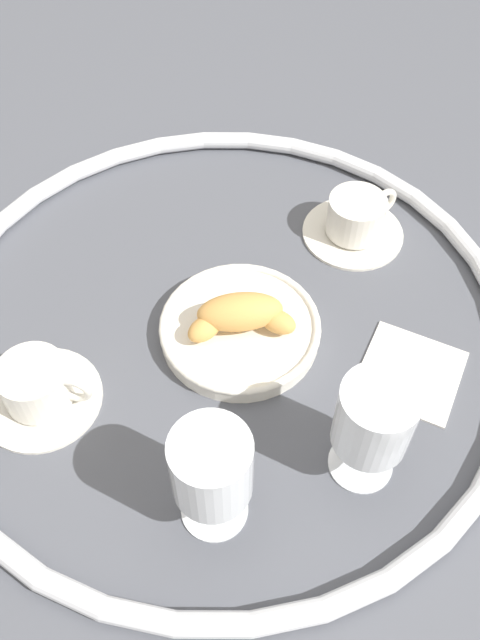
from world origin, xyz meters
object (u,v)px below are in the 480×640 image
at_px(coffee_cup_near, 38,388).
at_px(folded_napkin, 411,372).
at_px(pastry_plate, 240,329).
at_px(coffee_cup_far, 356,220).
at_px(juice_glass_left, 374,421).
at_px(croissant_large, 240,315).
at_px(juice_glass_right, 212,471).

relative_size(coffee_cup_near, folded_napkin, 1.24).
height_order(pastry_plate, coffee_cup_near, coffee_cup_near).
height_order(coffee_cup_far, juice_glass_left, juice_glass_left).
bearing_deg(coffee_cup_far, coffee_cup_near, 29.40).
bearing_deg(folded_napkin, pastry_plate, -20.73).
bearing_deg(croissant_large, juice_glass_right, 77.75).
bearing_deg(croissant_large, coffee_cup_far, -136.90).
bearing_deg(juice_glass_right, coffee_cup_near, -38.54).
bearing_deg(coffee_cup_far, folded_napkin, 95.60).
distance_m(pastry_plate, croissant_large, 0.03).
distance_m(pastry_plate, folded_napkin, 0.20).
distance_m(croissant_large, coffee_cup_near, 0.24).
height_order(pastry_plate, croissant_large, croissant_large).
bearing_deg(juice_glass_left, juice_glass_right, 12.84).
relative_size(croissant_large, juice_glass_left, 0.98).
xyz_separation_m(croissant_large, folded_napkin, (-0.19, 0.07, -0.04)).
relative_size(coffee_cup_far, juice_glass_right, 0.97).
distance_m(juice_glass_right, folded_napkin, 0.29).
height_order(croissant_large, juice_glass_left, juice_glass_left).
height_order(coffee_cup_near, folded_napkin, coffee_cup_near).
distance_m(coffee_cup_near, juice_glass_left, 0.36).
relative_size(pastry_plate, folded_napkin, 1.75).
relative_size(pastry_plate, coffee_cup_near, 1.41).
relative_size(coffee_cup_near, juice_glass_left, 0.97).
bearing_deg(juice_glass_right, croissant_large, -102.25).
distance_m(pastry_plate, juice_glass_left, 0.23).
bearing_deg(juice_glass_left, pastry_plate, -58.37).
height_order(croissant_large, coffee_cup_near, croissant_large).
relative_size(croissant_large, coffee_cup_far, 1.01).
relative_size(pastry_plate, juice_glass_right, 1.37).
xyz_separation_m(juice_glass_left, folded_napkin, (-0.08, -0.11, -0.09)).
bearing_deg(coffee_cup_near, folded_napkin, 179.58).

